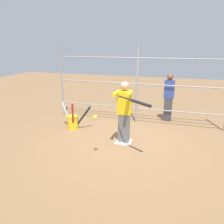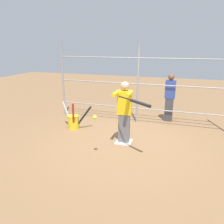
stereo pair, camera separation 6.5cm
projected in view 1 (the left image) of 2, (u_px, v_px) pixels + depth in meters
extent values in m
plane|color=olive|center=(124.00, 142.00, 5.69)|extent=(24.00, 24.00, 0.00)
cube|color=white|center=(124.00, 141.00, 5.69)|extent=(0.40, 0.40, 0.02)
cylinder|color=#939399|center=(137.00, 84.00, 6.78)|extent=(0.06, 0.06, 2.52)
cylinder|color=#939399|center=(62.00, 80.00, 7.52)|extent=(0.06, 0.06, 2.52)
cylinder|color=#939399|center=(136.00, 108.00, 7.01)|extent=(5.26, 0.04, 0.04)
cylinder|color=#939399|center=(137.00, 84.00, 6.78)|extent=(5.26, 0.04, 0.04)
cylinder|color=#939399|center=(138.00, 58.00, 6.55)|extent=(5.26, 0.04, 0.04)
cube|color=slate|center=(124.00, 128.00, 5.58)|extent=(0.30, 0.21, 0.76)
cube|color=yellow|center=(124.00, 103.00, 5.38)|extent=(0.37, 0.24, 0.60)
sphere|color=tan|center=(125.00, 86.00, 5.25)|extent=(0.22, 0.22, 0.22)
cylinder|color=yellow|center=(129.00, 94.00, 5.08)|extent=(0.09, 0.42, 0.09)
cylinder|color=yellow|center=(116.00, 93.00, 5.13)|extent=(0.09, 0.42, 0.09)
sphere|color=black|center=(120.00, 96.00, 4.92)|extent=(0.05, 0.05, 0.05)
cylinder|color=black|center=(125.00, 98.00, 4.79)|extent=(0.32, 0.21, 0.05)
cylinder|color=black|center=(141.00, 103.00, 4.48)|extent=(0.49, 0.34, 0.09)
sphere|color=yellow|center=(95.00, 117.00, 4.65)|extent=(0.10, 0.10, 0.10)
cylinder|color=yellow|center=(73.00, 122.00, 6.54)|extent=(0.33, 0.33, 0.40)
torus|color=yellow|center=(72.00, 116.00, 6.48)|extent=(0.34, 0.34, 0.01)
cylinder|color=#B2B2B7|center=(67.00, 114.00, 6.64)|extent=(0.43, 0.22, 0.74)
cylinder|color=black|center=(83.00, 117.00, 6.46)|extent=(0.53, 0.17, 0.69)
cylinder|color=red|center=(73.00, 116.00, 6.26)|extent=(0.24, 0.34, 0.87)
cube|color=#3F3F47|center=(168.00, 109.00, 7.18)|extent=(0.26, 0.16, 0.77)
cube|color=#334799|center=(169.00, 89.00, 6.97)|extent=(0.32, 0.18, 0.58)
sphere|color=brown|center=(170.00, 77.00, 6.86)|extent=(0.20, 0.20, 0.20)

